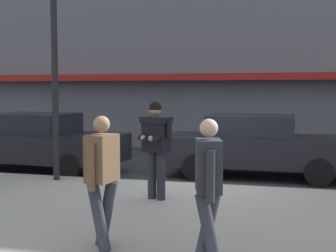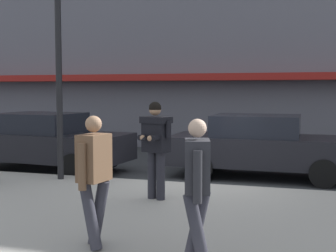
% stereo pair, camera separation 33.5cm
% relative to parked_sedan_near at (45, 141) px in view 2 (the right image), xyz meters
% --- Properties ---
extents(ground_plane, '(80.00, 80.00, 0.00)m').
position_rel_parked_sedan_near_xyz_m(ground_plane, '(4.47, -0.93, -0.79)').
color(ground_plane, '#2B2D30').
extents(sidewalk, '(32.00, 5.30, 0.14)m').
position_rel_parked_sedan_near_xyz_m(sidewalk, '(5.47, -3.78, -0.72)').
color(sidewalk, '#99968E').
rests_on(sidewalk, ground).
extents(curb_paint_line, '(28.00, 0.12, 0.01)m').
position_rel_parked_sedan_near_xyz_m(curb_paint_line, '(5.47, -0.88, -0.79)').
color(curb_paint_line, silver).
rests_on(curb_paint_line, ground).
extents(parked_sedan_near, '(4.63, 2.19, 1.54)m').
position_rel_parked_sedan_near_xyz_m(parked_sedan_near, '(0.00, 0.00, 0.00)').
color(parked_sedan_near, black).
rests_on(parked_sedan_near, ground).
extents(parked_sedan_mid, '(4.50, 1.93, 1.54)m').
position_rel_parked_sedan_near_xyz_m(parked_sedan_mid, '(5.64, 0.67, 0.00)').
color(parked_sedan_mid, black).
rests_on(parked_sedan_mid, ground).
extents(man_texting_on_phone, '(0.62, 0.64, 1.81)m').
position_rel_parked_sedan_near_xyz_m(man_texting_on_phone, '(4.06, -2.81, 0.46)').
color(man_texting_on_phone, '#23232B').
rests_on(man_texting_on_phone, sidewalk).
extents(pedestrian_with_bag, '(0.40, 0.72, 1.70)m').
position_rel_parked_sedan_near_xyz_m(pedestrian_with_bag, '(5.54, -5.76, 0.32)').
color(pedestrian_with_bag, '#33333D').
rests_on(pedestrian_with_bag, sidewalk).
extents(pedestrian_dark_coat, '(0.38, 0.59, 1.70)m').
position_rel_parked_sedan_near_xyz_m(pedestrian_dark_coat, '(4.14, -5.54, 0.32)').
color(pedestrian_dark_coat, '#33333D').
rests_on(pedestrian_dark_coat, sidewalk).
extents(street_lamp_post, '(0.36, 0.36, 4.88)m').
position_rel_parked_sedan_near_xyz_m(street_lamp_post, '(1.37, -1.58, 2.35)').
color(street_lamp_post, black).
rests_on(street_lamp_post, sidewalk).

